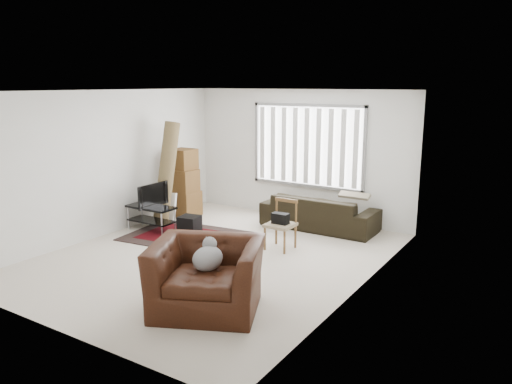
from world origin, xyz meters
TOP-DOWN VIEW (x-y plane):
  - room at (0.03, 0.51)m, footprint 6.00×6.02m
  - persian_rug at (-1.00, 0.62)m, footprint 2.52×1.82m
  - tv_stand at (-1.95, 0.57)m, footprint 0.97×0.44m
  - tv at (-1.95, 0.57)m, footprint 0.10×0.79m
  - subwoofer at (-1.11, 0.71)m, footprint 0.41×0.41m
  - moving_boxes at (-2.15, 1.78)m, footprint 0.59×0.54m
  - white_flatpack at (-2.15, 1.17)m, footprint 0.52×0.29m
  - rolled_rug at (-2.03, 1.13)m, footprint 0.34×0.77m
  - sofa at (0.75, 2.45)m, footprint 2.27×0.99m
  - side_chair at (0.72, 0.96)m, footprint 0.46×0.46m
  - armchair at (1.10, -1.60)m, footprint 1.72×1.63m

SIDE VIEW (x-z plane):
  - persian_rug at x=-1.00m, z-range 0.00..0.02m
  - subwoofer at x=-1.11m, z-range 0.02..0.37m
  - white_flatpack at x=-2.15m, z-range 0.00..0.62m
  - tv_stand at x=-1.95m, z-range 0.11..0.60m
  - sofa at x=0.75m, z-range 0.00..0.87m
  - side_chair at x=0.72m, z-range 0.05..0.90m
  - armchair at x=1.10m, z-range 0.00..1.00m
  - moving_boxes at x=-2.15m, z-range -0.05..1.40m
  - tv at x=-1.95m, z-range 0.49..0.94m
  - rolled_rug at x=-2.03m, z-range 0.00..2.08m
  - room at x=0.03m, z-range 0.40..3.11m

